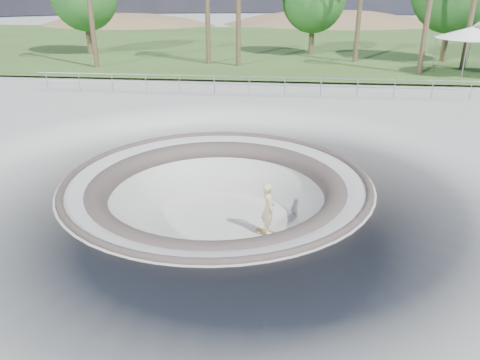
{
  "coord_description": "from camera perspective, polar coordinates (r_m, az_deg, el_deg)",
  "views": [
    {
      "loc": [
        2.33,
        -14.25,
        6.15
      ],
      "look_at": [
        0.75,
        0.26,
        -0.1
      ],
      "focal_mm": 35.0,
      "sensor_mm": 36.0,
      "label": 1
    }
  ],
  "objects": [
    {
      "name": "grass_strip",
      "position": [
        48.67,
        3.55,
        16.14
      ],
      "size": [
        180.0,
        36.0,
        0.12
      ],
      "color": "#355120",
      "rests_on": "ground"
    },
    {
      "name": "safety_railing",
      "position": [
        26.92,
        1.13,
        11.47
      ],
      "size": [
        25.0,
        0.06,
        1.03
      ],
      "color": "gray",
      "rests_on": "ground"
    },
    {
      "name": "skater",
      "position": [
        15.77,
        3.45,
        -3.45
      ],
      "size": [
        0.62,
        0.76,
        1.81
      ],
      "primitive_type": "imported",
      "rotation": [
        0.0,
        0.0,
        1.89
      ],
      "color": "#D1B787",
      "rests_on": "skateboard"
    },
    {
      "name": "skate_bowl",
      "position": [
        16.5,
        -2.71,
        -5.77
      ],
      "size": [
        14.0,
        14.0,
        4.1
      ],
      "color": "#A9AAA5",
      "rests_on": "ground"
    },
    {
      "name": "distant_hills",
      "position": [
        72.64,
        7.41,
        12.55
      ],
      "size": [
        103.2,
        45.0,
        28.6
      ],
      "color": "brown",
      "rests_on": "ground"
    },
    {
      "name": "skateboard",
      "position": [
        16.2,
        3.38,
        -6.37
      ],
      "size": [
        0.9,
        0.54,
        0.09
      ],
      "color": "olive",
      "rests_on": "ground"
    },
    {
      "name": "ground",
      "position": [
        15.7,
        -2.83,
        0.08
      ],
      "size": [
        180.0,
        180.0,
        0.0
      ],
      "primitive_type": "plane",
      "color": "#A9AAA5",
      "rests_on": "ground"
    },
    {
      "name": "canopy_white",
      "position": [
        35.29,
        26.34,
        15.78
      ],
      "size": [
        5.64,
        5.64,
        3.1
      ],
      "color": "gray",
      "rests_on": "ground"
    }
  ]
}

